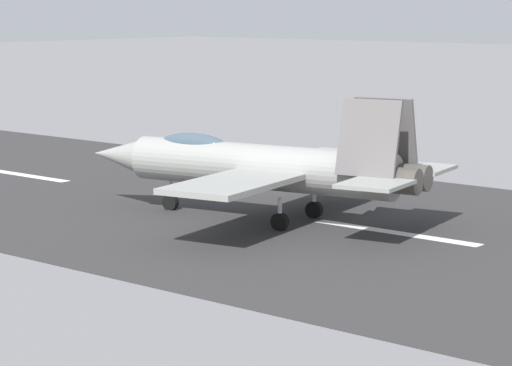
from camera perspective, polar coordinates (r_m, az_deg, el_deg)
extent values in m
plane|color=slate|center=(47.43, 6.67, -2.49)|extent=(400.00, 400.00, 0.00)
cube|color=#302E30|center=(47.43, 6.67, -2.48)|extent=(240.00, 26.00, 0.02)
cube|color=white|center=(47.19, 7.13, -2.53)|extent=(8.00, 0.70, 0.00)
cube|color=white|center=(64.10, -12.00, 0.44)|extent=(8.00, 0.70, 0.00)
cylinder|color=gray|center=(49.20, 0.29, 0.83)|extent=(12.84, 4.21, 1.99)
cone|color=gray|center=(53.45, -7.01, 1.43)|extent=(3.18, 2.18, 1.69)
ellipsoid|color=#3F5160|center=(50.94, -3.21, 1.95)|extent=(3.74, 1.72, 1.10)
cylinder|color=#47423D|center=(45.87, 7.04, 0.15)|extent=(2.36, 1.47, 1.10)
cylinder|color=#47423D|center=(46.87, 7.56, 0.33)|extent=(2.36, 1.47, 1.10)
cube|color=gray|center=(45.18, -1.20, -0.05)|extent=(4.46, 6.79, 0.24)
cube|color=gray|center=(52.37, 3.48, 1.21)|extent=(4.46, 6.79, 0.24)
cube|color=gray|center=(44.17, 6.10, -0.05)|extent=(2.86, 3.18, 0.16)
cube|color=gray|center=(48.55, 8.39, 0.74)|extent=(2.86, 3.18, 0.16)
cube|color=slate|center=(45.70, 5.78, 2.29)|extent=(2.73, 1.39, 3.14)
cube|color=slate|center=(47.34, 6.67, 2.51)|extent=(2.73, 1.39, 3.14)
cylinder|color=silver|center=(52.02, -4.39, -0.63)|extent=(0.18, 0.18, 1.40)
cylinder|color=black|center=(52.08, -4.39, -0.98)|extent=(0.80, 0.43, 0.76)
cylinder|color=silver|center=(47.24, 1.23, -1.61)|extent=(0.18, 0.18, 1.40)
cylinder|color=black|center=(47.30, 1.23, -1.99)|extent=(0.80, 0.43, 0.76)
cylinder|color=silver|center=(50.02, 2.99, -1.01)|extent=(0.18, 0.18, 1.40)
cylinder|color=black|center=(50.08, 2.98, -1.37)|extent=(0.80, 0.43, 0.76)
cube|color=#1E2338|center=(67.50, -3.15, 1.40)|extent=(0.24, 0.36, 0.84)
cube|color=orange|center=(67.42, -3.16, 1.92)|extent=(0.50, 0.51, 0.57)
sphere|color=tan|center=(67.37, -3.16, 2.28)|extent=(0.22, 0.22, 0.22)
cylinder|color=orange|center=(67.73, -3.15, 1.92)|extent=(0.10, 0.10, 0.54)
cylinder|color=orange|center=(67.13, -3.16, 1.86)|extent=(0.10, 0.10, 0.54)
cone|color=orange|center=(64.12, 2.67, 0.86)|extent=(0.44, 0.44, 0.55)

